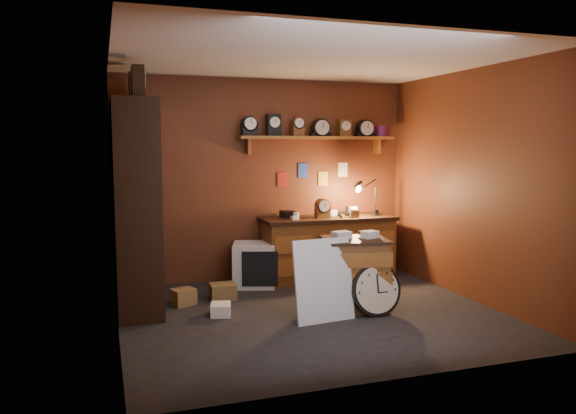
# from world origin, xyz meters

# --- Properties ---
(floor) EXTENTS (4.00, 4.00, 0.00)m
(floor) POSITION_xyz_m (0.00, 0.00, 0.00)
(floor) COLOR black
(floor) RESTS_ON ground
(room_shell) EXTENTS (4.02, 3.62, 2.71)m
(room_shell) POSITION_xyz_m (0.04, 0.11, 1.72)
(room_shell) COLOR #5F2D16
(room_shell) RESTS_ON ground
(shelving_unit) EXTENTS (0.47, 1.60, 2.58)m
(shelving_unit) POSITION_xyz_m (-1.79, 0.98, 1.25)
(shelving_unit) COLOR black
(shelving_unit) RESTS_ON ground
(workbench) EXTENTS (1.84, 0.66, 1.36)m
(workbench) POSITION_xyz_m (0.80, 1.47, 0.47)
(workbench) COLOR brown
(workbench) RESTS_ON ground
(low_cabinet) EXTENTS (0.78, 0.69, 0.88)m
(low_cabinet) POSITION_xyz_m (0.53, 0.04, 0.43)
(low_cabinet) COLOR brown
(low_cabinet) RESTS_ON ground
(big_round_clock) EXTENTS (0.57, 0.18, 0.57)m
(big_round_clock) POSITION_xyz_m (0.64, -0.26, 0.28)
(big_round_clock) COLOR black
(big_round_clock) RESTS_ON ground
(white_panel) EXTENTS (0.68, 0.26, 0.87)m
(white_panel) POSITION_xyz_m (0.04, -0.24, 0.00)
(white_panel) COLOR silver
(white_panel) RESTS_ON ground
(mini_fridge) EXTENTS (0.67, 0.69, 0.56)m
(mini_fridge) POSITION_xyz_m (-0.26, 1.39, 0.28)
(mini_fridge) COLOR silver
(mini_fridge) RESTS_ON ground
(floor_box_a) EXTENTS (0.30, 0.26, 0.18)m
(floor_box_a) POSITION_xyz_m (-0.79, 0.89, 0.09)
(floor_box_a) COLOR olive
(floor_box_a) RESTS_ON ground
(floor_box_b) EXTENTS (0.26, 0.29, 0.13)m
(floor_box_b) POSITION_xyz_m (-0.94, 0.27, 0.06)
(floor_box_b) COLOR white
(floor_box_b) RESTS_ON ground
(floor_box_c) EXTENTS (0.31, 0.28, 0.19)m
(floor_box_c) POSITION_xyz_m (-1.27, 0.79, 0.09)
(floor_box_c) COLOR olive
(floor_box_c) RESTS_ON ground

